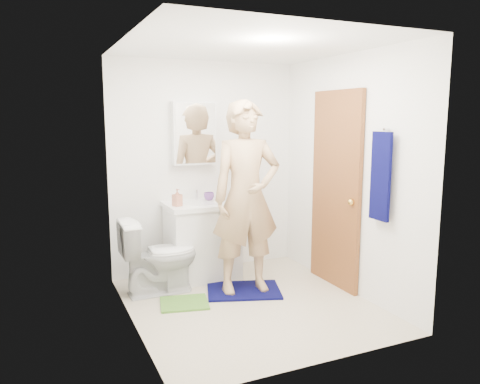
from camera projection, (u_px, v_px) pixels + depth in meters
name	position (u px, v px, depth m)	size (l,w,h in m)	color
floor	(249.00, 305.00, 4.49)	(2.20, 2.40, 0.02)	beige
ceiling	(250.00, 44.00, 4.11)	(2.20, 2.40, 0.02)	white
wall_back	(205.00, 168.00, 5.39)	(2.20, 0.02, 2.40)	white
wall_front	(325.00, 202.00, 3.21)	(2.20, 0.02, 2.40)	white
wall_left	(128.00, 188.00, 3.85)	(0.02, 2.40, 2.40)	white
wall_right	(349.00, 175.00, 4.75)	(0.02, 2.40, 2.40)	white
vanity_cabinet	(202.00, 242.00, 5.19)	(0.75, 0.55, 0.80)	white
countertop	(202.00, 205.00, 5.12)	(0.79, 0.59, 0.05)	white
sink_basin	(202.00, 204.00, 5.12)	(0.40, 0.40, 0.03)	white
faucet	(196.00, 195.00, 5.27)	(0.03, 0.03, 0.12)	silver
medicine_cabinet	(194.00, 133.00, 5.20)	(0.50, 0.12, 0.70)	white
mirror_panel	(196.00, 133.00, 5.15)	(0.46, 0.01, 0.66)	white
door	(336.00, 190.00, 4.89)	(0.05, 0.80, 2.05)	#98572A
door_knob	(351.00, 202.00, 4.60)	(0.07, 0.07, 0.07)	gold
towel	(381.00, 176.00, 4.19)	(0.03, 0.24, 0.80)	#060740
towel_hook	(386.00, 129.00, 4.14)	(0.02, 0.02, 0.06)	silver
toilet	(159.00, 256.00, 4.73)	(0.43, 0.76, 0.78)	white
bath_mat	(244.00, 290.00, 4.81)	(0.74, 0.53, 0.02)	#060740
green_rug	(184.00, 303.00, 4.49)	(0.45, 0.38, 0.02)	#579431
soap_dispenser	(177.00, 197.00, 4.91)	(0.08, 0.08, 0.18)	#C3765B
toothbrush_cup	(209.00, 196.00, 5.25)	(0.12, 0.12, 0.09)	#734495
man	(246.00, 197.00, 4.66)	(0.70, 0.46, 1.93)	tan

